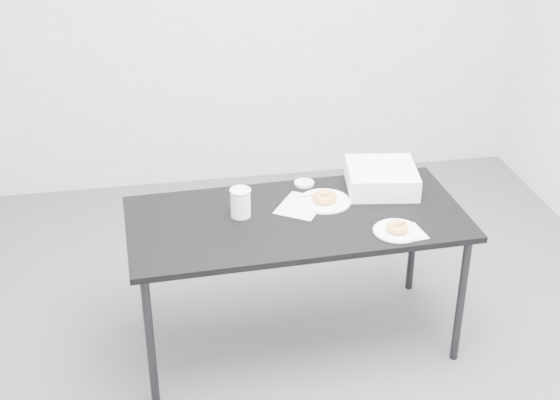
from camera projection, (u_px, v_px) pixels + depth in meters
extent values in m
plane|color=#515257|center=(291.00, 352.00, 3.90)|extent=(4.00, 4.00, 0.00)
cube|color=black|center=(297.00, 219.00, 3.66)|extent=(1.61, 0.80, 0.03)
cylinder|color=black|center=(150.00, 342.00, 3.42)|extent=(0.04, 0.04, 0.69)
cylinder|color=black|center=(142.00, 266.00, 3.96)|extent=(0.04, 0.04, 0.69)
cylinder|color=black|center=(461.00, 300.00, 3.70)|extent=(0.04, 0.04, 0.69)
cylinder|color=black|center=(413.00, 235.00, 4.24)|extent=(0.04, 0.04, 0.69)
cube|color=silver|center=(301.00, 206.00, 3.74)|extent=(0.30, 0.31, 0.00)
cube|color=green|center=(312.00, 195.00, 3.83)|extent=(0.05, 0.05, 0.00)
cylinder|color=#0C7D88|center=(309.00, 196.00, 3.82)|extent=(0.11, 0.03, 0.01)
cube|color=silver|center=(407.00, 233.00, 3.51)|extent=(0.17, 0.17, 0.00)
cylinder|color=white|center=(397.00, 231.00, 3.52)|extent=(0.22, 0.22, 0.01)
torus|color=#E29847|center=(397.00, 227.00, 3.51)|extent=(0.10, 0.10, 0.03)
cylinder|color=white|center=(325.00, 201.00, 3.78)|extent=(0.25, 0.25, 0.01)
torus|color=#E29847|center=(325.00, 197.00, 3.76)|extent=(0.13, 0.13, 0.04)
cylinder|color=white|center=(241.00, 203.00, 3.62)|extent=(0.09, 0.09, 0.14)
cylinder|color=white|center=(304.00, 183.00, 3.94)|extent=(0.10, 0.10, 0.01)
cube|color=white|center=(381.00, 178.00, 3.88)|extent=(0.38, 0.38, 0.11)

